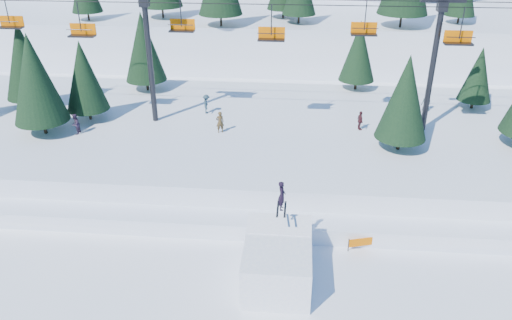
# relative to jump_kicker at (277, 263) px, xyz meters

# --- Properties ---
(ground) EXTENTS (160.00, 160.00, 0.00)m
(ground) POSITION_rel_jump_kicker_xyz_m (-2.13, -1.43, -1.33)
(ground) COLOR white
(ground) RESTS_ON ground
(mid_shelf) EXTENTS (70.00, 22.00, 2.50)m
(mid_shelf) POSITION_rel_jump_kicker_xyz_m (-2.13, 16.57, -0.08)
(mid_shelf) COLOR white
(mid_shelf) RESTS_ON ground
(berm) EXTENTS (70.00, 6.00, 1.10)m
(berm) POSITION_rel_jump_kicker_xyz_m (-2.13, 6.57, -0.78)
(berm) COLOR white
(berm) RESTS_ON ground
(jump_kicker) EXTENTS (3.61, 4.92, 5.54)m
(jump_kicker) POSITION_rel_jump_kicker_xyz_m (0.00, 0.00, 0.00)
(jump_kicker) COLOR white
(jump_kicker) RESTS_ON ground
(chairlift) EXTENTS (46.78, 3.21, 10.28)m
(chairlift) POSITION_rel_jump_kicker_xyz_m (-1.56, 16.61, 7.99)
(chairlift) COLOR black
(chairlift) RESTS_ON mid_shelf
(conifer_stand) EXTENTS (63.18, 17.42, 9.70)m
(conifer_stand) POSITION_rel_jump_kicker_xyz_m (3.10, 17.70, 5.57)
(conifer_stand) COLOR black
(conifer_stand) RESTS_ON mid_shelf
(distant_skiers) EXTENTS (29.33, 8.34, 1.76)m
(distant_skiers) POSITION_rel_jump_kicker_xyz_m (-3.40, 16.91, 2.00)
(distant_skiers) COLOR #332338
(distant_skiers) RESTS_ON mid_shelf
(banner_near) EXTENTS (2.75, 0.83, 0.90)m
(banner_near) POSITION_rel_jump_kicker_xyz_m (5.47, 3.56, -0.79)
(banner_near) COLOR black
(banner_near) RESTS_ON ground
(banner_far) EXTENTS (2.85, 0.32, 0.90)m
(banner_far) POSITION_rel_jump_kicker_xyz_m (7.86, 5.35, -0.79)
(banner_far) COLOR black
(banner_far) RESTS_ON ground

